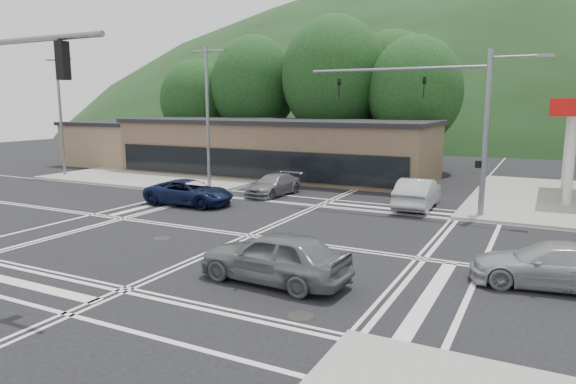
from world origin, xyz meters
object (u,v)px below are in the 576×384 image
at_px(car_blue_west, 189,192).
at_px(car_queue_a, 418,193).
at_px(car_northbound, 273,185).
at_px(car_queue_b, 385,174).
at_px(car_grey_center, 275,257).
at_px(car_silver_east, 552,265).

relative_size(car_blue_west, car_queue_a, 1.01).
xyz_separation_m(car_queue_a, car_northbound, (-8.70, 0.00, -0.17)).
bearing_deg(car_queue_b, car_blue_west, 65.04).
bearing_deg(car_queue_b, car_grey_center, 103.81).
distance_m(car_silver_east, car_northbound, 18.13).
distance_m(car_grey_center, car_queue_a, 13.56).
bearing_deg(car_northbound, car_grey_center, -55.50).
relative_size(car_blue_west, car_grey_center, 1.03).
bearing_deg(car_queue_b, car_northbound, 63.85).
bearing_deg(car_queue_a, car_northbound, -2.23).
xyz_separation_m(car_silver_east, car_queue_a, (-6.38, 10.07, 0.13)).
relative_size(car_queue_a, car_northbound, 1.12).
xyz_separation_m(car_queue_b, car_northbound, (-4.77, -7.42, -0.07)).
xyz_separation_m(car_grey_center, car_queue_b, (-2.65, 20.92, -0.12)).
xyz_separation_m(car_silver_east, car_queue_b, (-10.31, 17.49, 0.02)).
bearing_deg(car_queue_b, car_silver_east, 127.12).
xyz_separation_m(car_silver_east, car_northbound, (-15.08, 10.07, -0.05)).
bearing_deg(car_silver_east, car_grey_center, -74.23).
bearing_deg(car_blue_west, car_queue_a, -71.49).
bearing_deg(car_northbound, car_silver_east, -28.03).
height_order(car_grey_center, car_queue_a, car_grey_center).
relative_size(car_blue_west, car_silver_east, 1.05).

